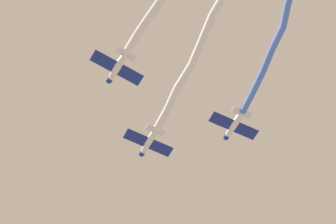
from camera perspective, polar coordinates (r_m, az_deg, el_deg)
airplane_lead at (r=60.85m, az=-2.20°, el=-3.40°), size 4.61×6.16×1.54m
smoke_trail_lead at (r=56.89m, az=2.55°, el=5.58°), size 18.74×2.84×2.54m
airplane_left_wing at (r=56.32m, az=-5.72°, el=5.02°), size 4.51×6.07×1.54m
airplane_right_wing at (r=60.39m, az=7.41°, el=-1.47°), size 4.64×6.18×1.54m
smoke_trail_right_wing at (r=56.61m, az=12.41°, el=9.56°), size 21.36×6.60×2.88m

